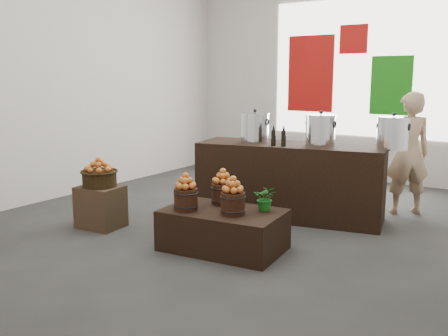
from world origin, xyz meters
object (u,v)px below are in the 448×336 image
Objects in this scene: wicker_basket at (99,179)px; stock_pot_right at (393,134)px; stock_pot_left at (255,128)px; shopper at (408,154)px; display_table at (223,230)px; counter at (290,181)px; stock_pot_center at (320,131)px; crate at (101,207)px.

stock_pot_right is (2.97, 1.99, 0.56)m from wicker_basket.
stock_pot_right is at bearing 12.33° from stock_pot_left.
shopper is at bearing 89.97° from stock_pot_right.
display_table is 3.41× the size of stock_pot_right.
display_table is 2.95m from shopper.
stock_pot_center is (0.37, 0.08, 0.68)m from counter.
counter reaches higher than crate.
stock_pot_left is 1.00× the size of stock_pot_right.
shopper is (0.86, 0.97, -0.34)m from stock_pot_center.
shopper is at bearing 43.05° from wicker_basket.
stock_pot_right is (1.23, 0.27, 0.68)m from counter.
counter is 6.47× the size of stock_pot_center.
counter is 0.84m from stock_pot_left.
shopper is (2.97, 2.77, 0.22)m from wicker_basket.
counter is at bearing -167.67° from stock_pot_right.
counter reaches higher than wicker_basket.
stock_pot_right reaches higher than crate.
wicker_basket is 1.12× the size of stock_pot_center.
stock_pot_left and stock_pot_center have the same top height.
shopper is at bearing 34.08° from stock_pot_left.
wicker_basket is 1.12× the size of stock_pot_right.
crate is 1.39× the size of stock_pot_left.
counter is 1.65m from shopper.
counter is at bearing 44.70° from crate.
display_table is at bearing 5.79° from wicker_basket.
stock_pot_right reaches higher than wicker_basket.
stock_pot_right is (2.97, 1.99, 0.91)m from crate.
shopper is at bearing 43.05° from crate.
stock_pot_left reaches higher than display_table.
shopper reaches higher than stock_pot_right.
crate reaches higher than display_table.
stock_pot_left is at bearing 52.10° from wicker_basket.
stock_pot_left is at bearing -167.67° from stock_pot_center.
stock_pot_center reaches higher than counter.
wicker_basket is 0.25× the size of shopper.
shopper is at bearing 48.59° from stock_pot_center.
stock_pot_right is 0.86m from shopper.
counter is 6.47× the size of stock_pot_left.
crate is 4.10m from shopper.
display_table is 1.79m from stock_pot_left.
counter is 6.47× the size of stock_pot_right.
stock_pot_right is (1.71, 0.37, 0.00)m from stock_pot_left.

